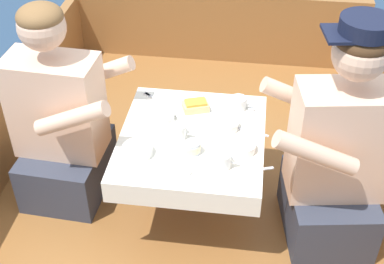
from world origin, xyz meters
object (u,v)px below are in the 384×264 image
at_px(tin_can, 193,148).
at_px(sandwich, 196,106).
at_px(person_starboard, 337,157).
at_px(coffee_cup_center, 222,160).
at_px(coffee_cup_port, 179,131).
at_px(person_port, 61,124).
at_px(coffee_cup_starboard, 239,103).

bearing_deg(tin_can, sandwich, 94.91).
height_order(person_starboard, coffee_cup_center, person_starboard).
relative_size(person_starboard, sandwich, 7.94).
relative_size(coffee_cup_port, tin_can, 1.44).
bearing_deg(coffee_cup_center, person_port, 162.95).
xyz_separation_m(person_starboard, coffee_cup_center, (-0.47, -0.13, 0.04)).
bearing_deg(coffee_cup_center, tin_can, 151.57).
relative_size(person_starboard, tin_can, 15.82).
xyz_separation_m(coffee_cup_starboard, coffee_cup_center, (-0.04, -0.42, 0.00)).
relative_size(coffee_cup_port, coffee_cup_starboard, 0.96).
height_order(coffee_cup_starboard, tin_can, coffee_cup_starboard).
bearing_deg(sandwich, coffee_cup_center, -66.95).
distance_m(sandwich, coffee_cup_center, 0.40).
bearing_deg(coffee_cup_starboard, person_starboard, -34.19).
distance_m(coffee_cup_starboard, tin_can, 0.38).
relative_size(sandwich, coffee_cup_port, 1.38).
distance_m(person_port, sandwich, 0.63).
distance_m(coffee_cup_port, tin_can, 0.12).
height_order(person_starboard, tin_can, person_starboard).
bearing_deg(person_starboard, person_port, -13.96).
xyz_separation_m(person_port, coffee_cup_center, (0.76, -0.23, 0.07)).
bearing_deg(coffee_cup_center, coffee_cup_starboard, 84.62).
height_order(coffee_cup_port, tin_can, coffee_cup_port).
distance_m(sandwich, coffee_cup_port, 0.21).
bearing_deg(person_starboard, sandwich, -29.93).
relative_size(person_port, tin_can, 14.76).
height_order(person_starboard, coffee_cup_starboard, person_starboard).
distance_m(person_port, coffee_cup_starboard, 0.82).
distance_m(person_port, tin_can, 0.66).
relative_size(coffee_cup_center, tin_can, 1.53).
distance_m(sandwich, tin_can, 0.30).
bearing_deg(tin_can, coffee_cup_port, 128.05).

